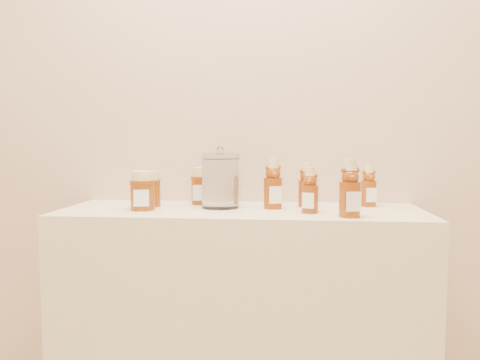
# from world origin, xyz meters

# --- Properties ---
(wall_back) EXTENTS (3.50, 0.02, 2.70)m
(wall_back) POSITION_xyz_m (0.00, 1.75, 1.35)
(wall_back) COLOR tan
(wall_back) RESTS_ON ground
(display_table) EXTENTS (1.20, 0.40, 0.90)m
(display_table) POSITION_xyz_m (0.00, 1.55, 0.45)
(display_table) COLOR beige
(display_table) RESTS_ON ground
(bear_bottle_back_left) EXTENTS (0.08, 0.08, 0.19)m
(bear_bottle_back_left) POSITION_xyz_m (0.10, 1.58, 1.00)
(bear_bottle_back_left) COLOR #672908
(bear_bottle_back_left) RESTS_ON display_table
(bear_bottle_back_mid) EXTENTS (0.08, 0.08, 0.17)m
(bear_bottle_back_mid) POSITION_xyz_m (0.22, 1.63, 0.99)
(bear_bottle_back_mid) COLOR #672908
(bear_bottle_back_mid) RESTS_ON display_table
(bear_bottle_back_right) EXTENTS (0.07, 0.07, 0.17)m
(bear_bottle_back_right) POSITION_xyz_m (0.43, 1.67, 0.98)
(bear_bottle_back_right) COLOR #672908
(bear_bottle_back_right) RESTS_ON display_table
(bear_bottle_front_left) EXTENTS (0.07, 0.07, 0.16)m
(bear_bottle_front_left) POSITION_xyz_m (0.22, 1.49, 0.98)
(bear_bottle_front_left) COLOR #672908
(bear_bottle_front_left) RESTS_ON display_table
(bear_bottle_front_right) EXTENTS (0.08, 0.08, 0.20)m
(bear_bottle_front_right) POSITION_xyz_m (0.34, 1.42, 1.00)
(bear_bottle_front_right) COLOR #672908
(bear_bottle_front_right) RESTS_ON display_table
(honey_jar_left) EXTENTS (0.08, 0.08, 0.12)m
(honey_jar_left) POSITION_xyz_m (-0.32, 1.59, 0.96)
(honey_jar_left) COLOR #672908
(honey_jar_left) RESTS_ON display_table
(honey_jar_back) EXTENTS (0.09, 0.09, 0.13)m
(honey_jar_back) POSITION_xyz_m (-0.15, 1.67, 0.97)
(honey_jar_back) COLOR #672908
(honey_jar_back) RESTS_ON display_table
(honey_jar_front) EXTENTS (0.10, 0.10, 0.13)m
(honey_jar_front) POSITION_xyz_m (-0.32, 1.50, 0.96)
(honey_jar_front) COLOR #672908
(honey_jar_front) RESTS_ON display_table
(glass_canister) EXTENTS (0.16, 0.16, 0.20)m
(glass_canister) POSITION_xyz_m (-0.07, 1.58, 1.00)
(glass_canister) COLOR white
(glass_canister) RESTS_ON display_table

